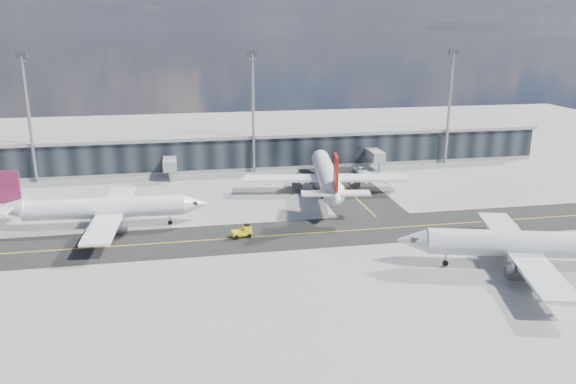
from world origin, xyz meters
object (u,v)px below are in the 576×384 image
baggage_tug (243,231)px  service_van (361,171)px  airliner_near (533,245)px  airliner_redtail (327,176)px  airliner_af (102,208)px

baggage_tug → service_van: bearing=130.8°
baggage_tug → airliner_near: bearing=54.7°
airliner_near → airliner_redtail: bearing=40.6°
airliner_near → service_van: airliner_near is taller
airliner_near → baggage_tug: size_ratio=10.92×
airliner_near → baggage_tug: airliner_near is taller
airliner_near → baggage_tug: 44.97m
airliner_redtail → service_van: bearing=59.2°
airliner_af → airliner_near: bearing=67.7°
airliner_redtail → service_van: 19.99m
airliner_af → baggage_tug: size_ratio=10.51×
airliner_af → service_van: bearing=119.3°
airliner_af → service_van: airliner_af is taller
airliner_redtail → baggage_tug: bearing=-123.2°
airliner_af → baggage_tug: (23.76, -9.19, -2.56)m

